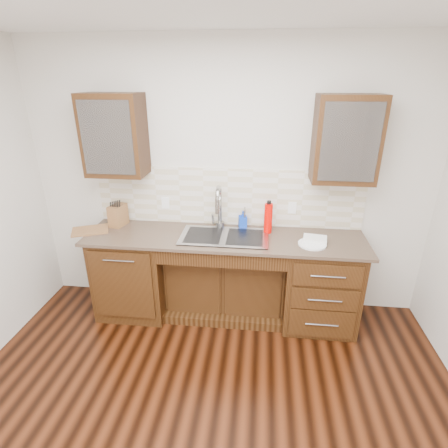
# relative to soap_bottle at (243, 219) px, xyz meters

# --- Properties ---
(ground) EXTENTS (4.00, 3.50, 0.10)m
(ground) POSITION_rel_soap_bottle_xyz_m (-0.16, -1.67, -1.05)
(ground) COLOR #3E1909
(wall_back) EXTENTS (4.00, 0.10, 2.70)m
(wall_back) POSITION_rel_soap_bottle_xyz_m (-0.16, 0.13, 0.35)
(wall_back) COLOR beige
(wall_back) RESTS_ON ground
(base_cabinet_left) EXTENTS (0.70, 0.62, 0.88)m
(base_cabinet_left) POSITION_rel_soap_bottle_xyz_m (-1.11, -0.23, -0.56)
(base_cabinet_left) COLOR #593014
(base_cabinet_left) RESTS_ON ground
(base_cabinet_center) EXTENTS (1.20, 0.44, 0.70)m
(base_cabinet_center) POSITION_rel_soap_bottle_xyz_m (-0.16, -0.14, -0.65)
(base_cabinet_center) COLOR #593014
(base_cabinet_center) RESTS_ON ground
(base_cabinet_right) EXTENTS (0.70, 0.62, 0.88)m
(base_cabinet_right) POSITION_rel_soap_bottle_xyz_m (0.79, -0.23, -0.56)
(base_cabinet_right) COLOR #593014
(base_cabinet_right) RESTS_ON ground
(countertop) EXTENTS (2.70, 0.65, 0.03)m
(countertop) POSITION_rel_soap_bottle_xyz_m (-0.16, -0.25, -0.10)
(countertop) COLOR #84705B
(countertop) RESTS_ON base_cabinet_left
(backsplash) EXTENTS (2.70, 0.02, 0.59)m
(backsplash) POSITION_rel_soap_bottle_xyz_m (-0.16, 0.07, 0.21)
(backsplash) COLOR beige
(backsplash) RESTS_ON wall_back
(sink) EXTENTS (0.84, 0.46, 0.19)m
(sink) POSITION_rel_soap_bottle_xyz_m (-0.16, -0.26, -0.17)
(sink) COLOR #9E9EA5
(sink) RESTS_ON countertop
(faucet) EXTENTS (0.04, 0.04, 0.40)m
(faucet) POSITION_rel_soap_bottle_xyz_m (-0.23, -0.03, 0.11)
(faucet) COLOR #999993
(faucet) RESTS_ON countertop
(filter_tap) EXTENTS (0.02, 0.02, 0.24)m
(filter_tap) POSITION_rel_soap_bottle_xyz_m (0.02, -0.02, 0.03)
(filter_tap) COLOR #999993
(filter_tap) RESTS_ON countertop
(upper_cabinet_left) EXTENTS (0.55, 0.34, 0.75)m
(upper_cabinet_left) POSITION_rel_soap_bottle_xyz_m (-1.21, -0.09, 0.83)
(upper_cabinet_left) COLOR #593014
(upper_cabinet_left) RESTS_ON wall_back
(upper_cabinet_right) EXTENTS (0.55, 0.34, 0.75)m
(upper_cabinet_right) POSITION_rel_soap_bottle_xyz_m (0.89, -0.09, 0.83)
(upper_cabinet_right) COLOR #593014
(upper_cabinet_right) RESTS_ON wall_back
(outlet_left) EXTENTS (0.08, 0.01, 0.12)m
(outlet_left) POSITION_rel_soap_bottle_xyz_m (-0.81, 0.05, 0.12)
(outlet_left) COLOR white
(outlet_left) RESTS_ON backsplash
(outlet_right) EXTENTS (0.08, 0.01, 0.12)m
(outlet_right) POSITION_rel_soap_bottle_xyz_m (0.49, 0.05, 0.12)
(outlet_right) COLOR white
(outlet_right) RESTS_ON backsplash
(soap_bottle) EXTENTS (0.09, 0.10, 0.17)m
(soap_bottle) POSITION_rel_soap_bottle_xyz_m (0.00, 0.00, 0.00)
(soap_bottle) COLOR #103CC1
(soap_bottle) RESTS_ON countertop
(water_bottle) EXTENTS (0.10, 0.10, 0.30)m
(water_bottle) POSITION_rel_soap_bottle_xyz_m (0.25, -0.10, 0.06)
(water_bottle) COLOR #E50600
(water_bottle) RESTS_ON countertop
(plate) EXTENTS (0.32, 0.32, 0.01)m
(plate) POSITION_rel_soap_bottle_xyz_m (0.66, -0.34, -0.08)
(plate) COLOR white
(plate) RESTS_ON countertop
(dish_towel) EXTENTS (0.23, 0.19, 0.03)m
(dish_towel) POSITION_rel_soap_bottle_xyz_m (0.69, -0.28, -0.05)
(dish_towel) COLOR white
(dish_towel) RESTS_ON plate
(knife_block) EXTENTS (0.16, 0.22, 0.22)m
(knife_block) POSITION_rel_soap_bottle_xyz_m (-1.28, -0.09, 0.02)
(knife_block) COLOR #9B5B30
(knife_block) RESTS_ON countertop
(cutting_board) EXTENTS (0.41, 0.36, 0.02)m
(cutting_board) POSITION_rel_soap_bottle_xyz_m (-1.51, -0.27, -0.08)
(cutting_board) COLOR brown
(cutting_board) RESTS_ON countertop
(cup_left_a) EXTENTS (0.14, 0.14, 0.10)m
(cup_left_a) POSITION_rel_soap_bottle_xyz_m (-1.30, -0.09, 0.78)
(cup_left_a) COLOR white
(cup_left_a) RESTS_ON upper_cabinet_left
(cup_left_b) EXTENTS (0.12, 0.12, 0.09)m
(cup_left_b) POSITION_rel_soap_bottle_xyz_m (-1.14, -0.09, 0.78)
(cup_left_b) COLOR white
(cup_left_b) RESTS_ON upper_cabinet_left
(cup_right_a) EXTENTS (0.14, 0.14, 0.10)m
(cup_right_a) POSITION_rel_soap_bottle_xyz_m (0.77, -0.09, 0.78)
(cup_right_a) COLOR white
(cup_right_a) RESTS_ON upper_cabinet_right
(cup_right_b) EXTENTS (0.13, 0.13, 0.10)m
(cup_right_b) POSITION_rel_soap_bottle_xyz_m (1.02, -0.09, 0.78)
(cup_right_b) COLOR silver
(cup_right_b) RESTS_ON upper_cabinet_right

